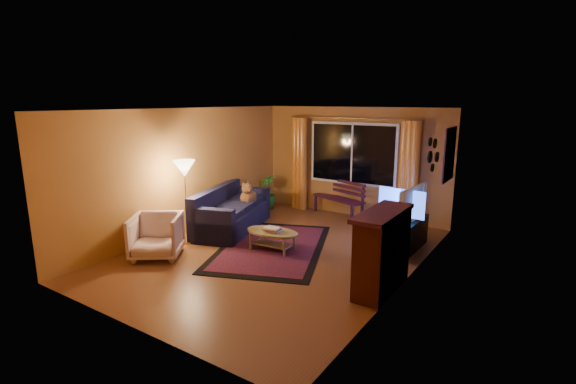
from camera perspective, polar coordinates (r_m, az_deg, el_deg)
The scene contains 22 objects.
floor at distance 7.48m, azimuth -1.28°, elevation -8.37°, with size 4.50×6.00×0.02m, color brown.
ceiling at distance 6.99m, azimuth -1.38°, elevation 11.31°, with size 4.50×6.00×0.02m, color white.
wall_back at distance 9.72m, azimuth 8.86°, elevation 4.05°, with size 4.50×0.02×2.50m, color #BD803A.
wall_left at distance 8.60m, azimuth -13.82°, elevation 2.74°, with size 0.02×6.00×2.50m, color #BD803A.
wall_right at distance 6.16m, azimuth 16.24°, elevation -1.20°, with size 0.02×6.00×2.50m, color #BD803A.
window at distance 9.63m, azimuth 8.73°, elevation 5.18°, with size 2.00×0.02×1.30m, color black.
curtain_rod at distance 9.52m, azimuth 8.78°, elevation 9.93°, with size 0.03×0.03×3.20m, color #BF8C3F.
curtain_left at distance 10.25m, azimuth 1.64°, elevation 3.89°, with size 0.36×0.36×2.24m, color orange.
curtain_right at distance 9.14m, azimuth 16.19°, elevation 2.34°, with size 0.36×0.36×2.24m, color orange.
bench at distance 9.79m, azimuth 6.84°, elevation -2.08°, with size 1.37×0.40×0.41m, color #351228.
potted_plant at distance 10.33m, azimuth -2.92°, elevation -0.01°, with size 0.47×0.47×0.84m, color #235B1E.
sofa at distance 8.72m, azimuth -7.66°, elevation -2.35°, with size 0.92×2.15×0.87m, color #191A3B.
dog at distance 9.00m, azimuth -5.44°, elevation -0.41°, with size 0.29×0.41×0.44m, color #925D32, non-canonical shape.
armchair at distance 7.50m, azimuth -17.57°, elevation -5.49°, with size 0.80×0.75×0.83m, color beige.
floor_lamp at distance 7.99m, azimuth -13.76°, elevation -1.34°, with size 0.26×0.26×1.58m, color #BF8C3F.
rug at distance 7.73m, azimuth -2.25°, elevation -7.52°, with size 1.84×2.90×0.02m, color maroon.
coffee_table at distance 7.53m, azimuth -2.16°, elevation -6.67°, with size 1.01×1.01×0.37m, color #958D57.
tv_console at distance 7.81m, azimuth 15.68°, elevation -5.72°, with size 0.44×1.32×0.55m, color black.
television at distance 7.65m, azimuth 15.94°, elevation -1.52°, with size 1.08×0.14×0.62m, color black.
fireplace at distance 6.06m, azimuth 12.78°, elevation -8.16°, with size 0.40×1.20×1.10m, color maroon.
mirror_cluster at distance 7.31m, azimuth 19.21°, elevation 5.10°, with size 0.06×0.60×0.56m, color black, non-canonical shape.
painting at distance 8.44m, azimuth 21.17°, elevation 4.83°, with size 0.04×0.76×0.96m, color #C65A18.
Camera 1 is at (3.98, -5.74, 2.66)m, focal length 26.00 mm.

